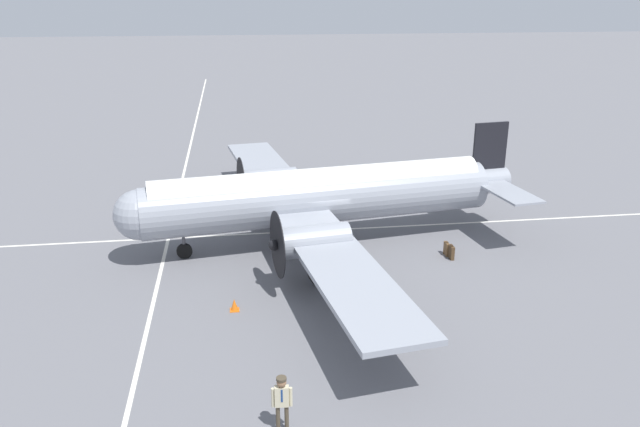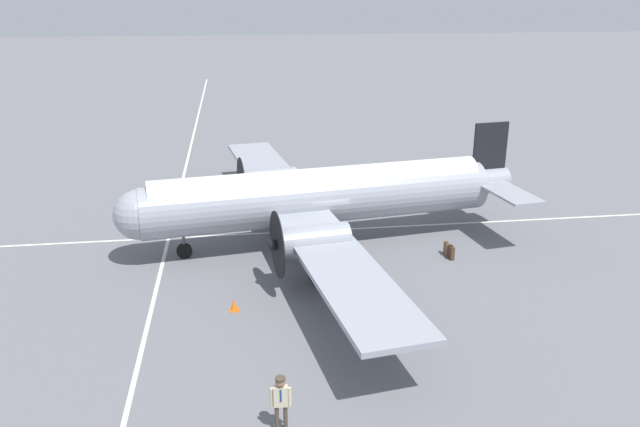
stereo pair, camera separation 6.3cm
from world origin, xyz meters
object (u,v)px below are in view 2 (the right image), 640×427
object	(u,v)px
suitcase_upright_spare	(446,249)
traffic_cone	(234,305)
airliner_main	(313,197)
crew_foreground	(281,398)
suitcase_near_door	(451,252)

from	to	relation	value
suitcase_upright_spare	traffic_cone	size ratio (longest dim) A/B	1.39
airliner_main	suitcase_upright_spare	distance (m)	6.57
crew_foreground	suitcase_upright_spare	xyz separation A→B (m)	(10.96, -8.39, -0.76)
suitcase_upright_spare	traffic_cone	distance (m)	10.38
suitcase_upright_spare	crew_foreground	bearing A→B (deg)	142.58
airliner_main	crew_foreground	bearing A→B (deg)	70.88
airliner_main	traffic_cone	world-z (taller)	airliner_main
traffic_cone	crew_foreground	bearing A→B (deg)	-170.15
crew_foreground	airliner_main	bearing A→B (deg)	-96.90
suitcase_near_door	suitcase_upright_spare	distance (m)	0.42
suitcase_near_door	suitcase_upright_spare	world-z (taller)	suitcase_near_door
airliner_main	crew_foreground	world-z (taller)	airliner_main
airliner_main	suitcase_near_door	bearing A→B (deg)	148.58
airliner_main	crew_foreground	distance (m)	13.41
traffic_cone	suitcase_upright_spare	bearing A→B (deg)	-67.83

